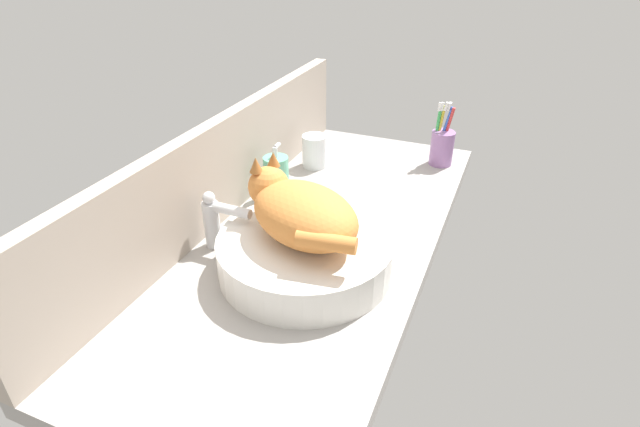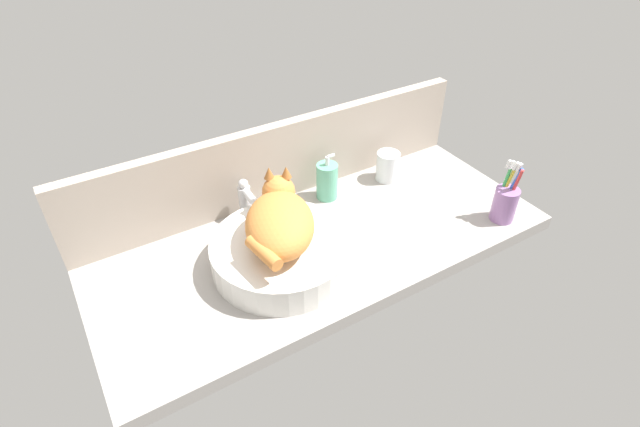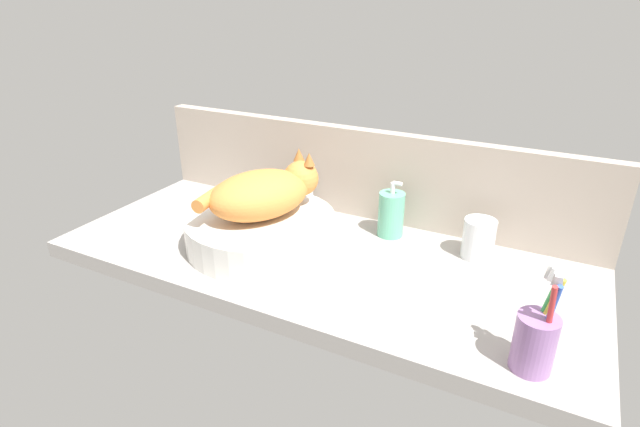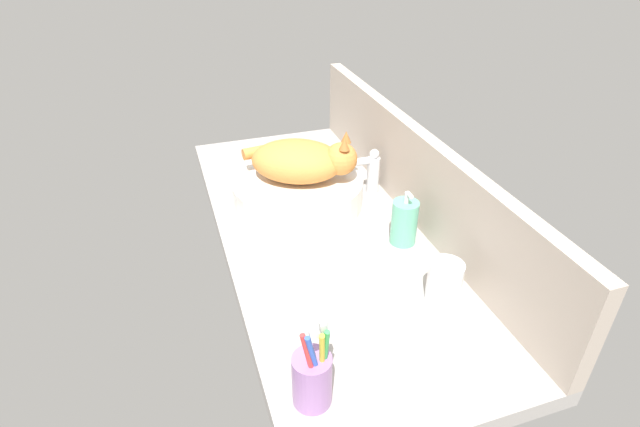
{
  "view_description": "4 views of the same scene",
  "coord_description": "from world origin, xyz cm",
  "px_view_note": "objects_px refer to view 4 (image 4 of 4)",
  "views": [
    {
      "loc": [
        -91.18,
        -38.26,
        63.21
      ],
      "look_at": [
        -4.95,
        -2.6,
        8.37
      ],
      "focal_mm": 28.0,
      "sensor_mm": 36.0,
      "label": 1
    },
    {
      "loc": [
        -55.43,
        -89.85,
        89.99
      ],
      "look_at": [
        -0.36,
        0.7,
        8.63
      ],
      "focal_mm": 28.0,
      "sensor_mm": 36.0,
      "label": 2
    },
    {
      "loc": [
        48.35,
        -93.17,
        58.01
      ],
      "look_at": [
        -0.8,
        1.86,
        9.28
      ],
      "focal_mm": 28.0,
      "sensor_mm": 36.0,
      "label": 3
    },
    {
      "loc": [
        102.72,
        -35.43,
        73.53
      ],
      "look_at": [
        4.18,
        -2.84,
        7.63
      ],
      "focal_mm": 28.0,
      "sensor_mm": 36.0,
      "label": 4
    }
  ],
  "objects_px": {
    "soap_dispenser": "(404,222)",
    "water_glass": "(444,284)",
    "faucet": "(370,170)",
    "toothbrush_cup": "(313,378)",
    "sink_basin": "(298,191)",
    "cat": "(302,160)"
  },
  "relations": [
    {
      "from": "cat",
      "to": "soap_dispenser",
      "type": "height_order",
      "value": "cat"
    },
    {
      "from": "faucet",
      "to": "toothbrush_cup",
      "type": "height_order",
      "value": "toothbrush_cup"
    },
    {
      "from": "soap_dispenser",
      "to": "toothbrush_cup",
      "type": "xyz_separation_m",
      "value": [
        0.38,
        -0.36,
        -0.0
      ]
    },
    {
      "from": "toothbrush_cup",
      "to": "sink_basin",
      "type": "bearing_deg",
      "value": 166.03
    },
    {
      "from": "sink_basin",
      "to": "water_glass",
      "type": "bearing_deg",
      "value": 20.88
    },
    {
      "from": "cat",
      "to": "toothbrush_cup",
      "type": "relative_size",
      "value": 1.6
    },
    {
      "from": "faucet",
      "to": "soap_dispenser",
      "type": "relative_size",
      "value": 0.92
    },
    {
      "from": "soap_dispenser",
      "to": "water_glass",
      "type": "bearing_deg",
      "value": -3.68
    },
    {
      "from": "sink_basin",
      "to": "cat",
      "type": "distance_m",
      "value": 0.1
    },
    {
      "from": "cat",
      "to": "water_glass",
      "type": "distance_m",
      "value": 0.51
    },
    {
      "from": "toothbrush_cup",
      "to": "faucet",
      "type": "bearing_deg",
      "value": 149.55
    },
    {
      "from": "sink_basin",
      "to": "toothbrush_cup",
      "type": "relative_size",
      "value": 1.94
    },
    {
      "from": "sink_basin",
      "to": "toothbrush_cup",
      "type": "xyz_separation_m",
      "value": [
        0.64,
        -0.16,
        0.02
      ]
    },
    {
      "from": "sink_basin",
      "to": "faucet",
      "type": "distance_m",
      "value": 0.22
    },
    {
      "from": "cat",
      "to": "water_glass",
      "type": "bearing_deg",
      "value": 19.76
    },
    {
      "from": "soap_dispenser",
      "to": "water_glass",
      "type": "height_order",
      "value": "soap_dispenser"
    },
    {
      "from": "sink_basin",
      "to": "cat",
      "type": "height_order",
      "value": "cat"
    },
    {
      "from": "faucet",
      "to": "water_glass",
      "type": "relative_size",
      "value": 1.44
    },
    {
      "from": "toothbrush_cup",
      "to": "water_glass",
      "type": "bearing_deg",
      "value": 114.67
    },
    {
      "from": "cat",
      "to": "faucet",
      "type": "bearing_deg",
      "value": 90.68
    },
    {
      "from": "sink_basin",
      "to": "water_glass",
      "type": "height_order",
      "value": "water_glass"
    },
    {
      "from": "sink_basin",
      "to": "toothbrush_cup",
      "type": "distance_m",
      "value": 0.66
    }
  ]
}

